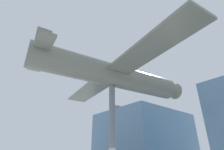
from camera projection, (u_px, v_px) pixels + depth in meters
glass_pavilion_left at (145, 141)px, 28.13m from camera, size 11.11×13.32×9.07m
support_pylon_central at (112, 131)px, 13.25m from camera, size 0.49×0.49×7.41m
suspended_airplane at (115, 76)px, 15.39m from camera, size 17.61×15.34×3.46m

